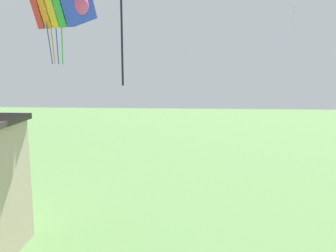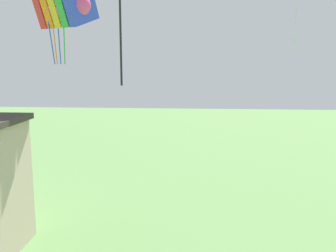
{
  "view_description": "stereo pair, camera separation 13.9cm",
  "coord_description": "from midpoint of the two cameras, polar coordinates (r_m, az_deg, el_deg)",
  "views": [
    {
      "loc": [
        0.71,
        -1.84,
        7.68
      ],
      "look_at": [
        0.0,
        9.43,
        5.73
      ],
      "focal_mm": 40.0,
      "sensor_mm": 36.0,
      "label": 1
    },
    {
      "loc": [
        0.85,
        -1.83,
        7.68
      ],
      "look_at": [
        0.0,
        9.43,
        5.73
      ],
      "focal_mm": 40.0,
      "sensor_mm": 36.0,
      "label": 2
    }
  ],
  "objects": [
    {
      "name": "kite_rainbow_parafoil",
      "position": [
        19.7,
        -15.16,
        17.15
      ],
      "size": [
        3.61,
        3.24,
        3.83
      ],
      "color": "#E54C8C"
    }
  ]
}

